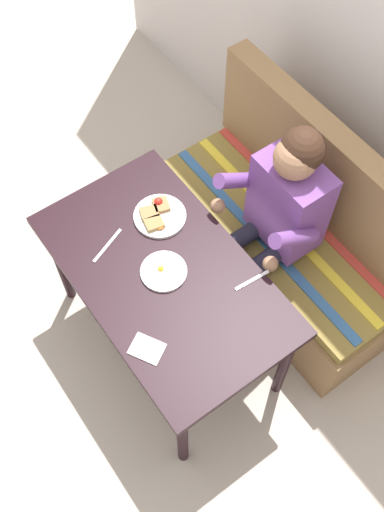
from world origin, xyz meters
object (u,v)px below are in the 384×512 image
couch (287,235)px  fork (252,280)px  table (165,281)px  plate_breakfast (159,215)px  plate_eggs (163,272)px  knife (107,245)px  person (276,212)px  napkin (147,349)px

couch → fork: couch is taller
table → plate_breakfast: (-0.25, 0.14, 0.10)m
plate_eggs → fork: 0.38m
couch → plate_eggs: couch is taller
couch → knife: (-0.26, -0.89, 0.40)m
knife → person: bearing=45.1°
person → napkin: 0.87m
table → person: (0.05, 0.59, 0.09)m
person → plate_breakfast: (-0.30, -0.45, 0.00)m
table → fork: size_ratio=7.06×
table → napkin: 0.37m
couch → fork: (0.25, -0.48, 0.40)m
table → couch: bearing=90.0°
knife → table: bearing=4.1°
person → napkin: bearing=-76.3°
plate_breakfast → table: bearing=-29.8°
table → napkin: bearing=-45.2°
napkin → knife: 0.52m
plate_breakfast → plate_eggs: size_ratio=1.19×
person → plate_eggs: bearing=-94.3°
plate_breakfast → fork: 0.52m
table → person: bearing=85.6°
fork → knife: 0.65m
fork → plate_eggs: bearing=-126.9°
plate_eggs → knife: plate_eggs is taller
couch → knife: size_ratio=7.20×
fork → knife: bearing=-136.9°
table → person: size_ratio=0.99×
couch → napkin: bearing=-76.1°
person → knife: person is taller
plate_breakfast → napkin: size_ratio=1.82×
fork → couch: bearing=122.2°
couch → person: bearing=-75.4°
person → knife: 0.78m
table → plate_breakfast: size_ratio=4.99×
person → couch: bearing=104.6°
table → plate_eggs: (0.00, -0.01, 0.09)m
plate_breakfast → fork: (0.51, 0.14, -0.01)m
person → knife: size_ratio=6.06×
person → napkin: person is taller
couch → person: 0.45m
napkin → plate_breakfast: bearing=141.7°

